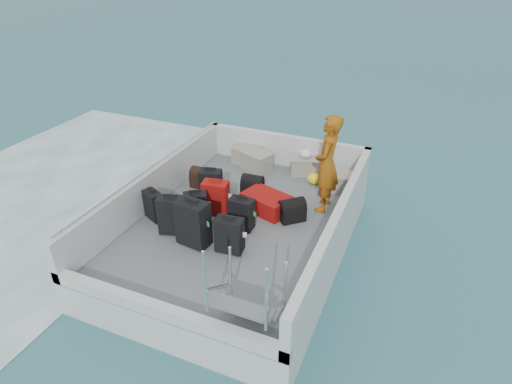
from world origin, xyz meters
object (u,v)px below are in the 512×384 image
suitcase_4 (196,208)px  crate_0 (247,155)px  passenger (327,164)px  suitcase_6 (229,236)px  suitcase_7 (242,214)px  suitcase_8 (266,203)px  suitcase_0 (172,216)px  suitcase_2 (211,185)px  suitcase_3 (193,224)px  crate_1 (256,161)px  crate_2 (305,166)px  crate_3 (345,183)px  suitcase_1 (154,206)px  suitcase_5 (216,198)px

suitcase_4 → crate_0: (-0.16, 2.53, -0.11)m
passenger → suitcase_6: bearing=-31.3°
suitcase_7 → suitcase_8: suitcase_7 is taller
suitcase_0 → suitcase_2: (0.05, 1.25, -0.04)m
suitcase_3 → suitcase_2: bearing=115.4°
suitcase_3 → crate_1: size_ratio=1.32×
crate_2 → crate_3: size_ratio=1.09×
suitcase_1 → suitcase_8: bearing=56.3°
suitcase_1 → crate_1: (0.89, 2.52, -0.09)m
suitcase_2 → suitcase_3: size_ratio=0.76×
suitcase_2 → suitcase_8: size_ratio=0.72×
suitcase_0 → crate_0: (0.04, 2.96, -0.16)m
suitcase_2 → passenger: (2.06, 0.52, 0.60)m
suitcase_7 → crate_1: suitcase_7 is taller
suitcase_2 → suitcase_7: suitcase_2 is taller
suitcase_3 → crate_2: (0.90, 3.09, -0.22)m
suitcase_7 → crate_3: 2.40m
crate_1 → passenger: size_ratio=0.33×
suitcase_5 → suitcase_7: (0.63, -0.27, -0.03)m
suitcase_6 → crate_0: 3.21m
suitcase_1 → suitcase_5: bearing=58.6°
suitcase_8 → crate_2: (0.21, 1.68, 0.01)m
crate_0 → suitcase_7: bearing=-68.1°
suitcase_5 → crate_0: 2.15m
suitcase_1 → suitcase_7: size_ratio=0.96×
suitcase_1 → suitcase_5: 1.09m
suitcase_0 → suitcase_3: suitcase_3 is taller
suitcase_3 → suitcase_7: size_ratio=1.38×
crate_0 → crate_1: 0.37m
suitcase_4 → suitcase_8: 1.30m
suitcase_5 → crate_3: size_ratio=1.20×
suitcase_3 → suitcase_8: size_ratio=0.96×
suitcase_8 → crate_0: 2.03m
suitcase_4 → crate_2: size_ratio=1.02×
suitcase_0 → suitcase_6: bearing=-20.1°
suitcase_1 → suitcase_6: (1.63, -0.31, 0.02)m
crate_3 → crate_2: bearing=157.7°
suitcase_6 → suitcase_7: 0.65m
suitcase_6 → suitcase_7: bearing=92.3°
crate_2 → suitcase_2: bearing=-127.9°
suitcase_7 → suitcase_2: bearing=146.3°
suitcase_3 → suitcase_7: bearing=61.9°
crate_2 → suitcase_8: bearing=-97.1°
crate_3 → suitcase_0: bearing=-132.1°
suitcase_8 → crate_2: bearing=10.3°
passenger → crate_1: bearing=-121.6°
crate_1 → crate_2: bearing=11.2°
suitcase_0 → suitcase_8: 1.74m
suitcase_4 → crate_3: 3.02m
suitcase_2 → crate_1: bearing=64.3°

